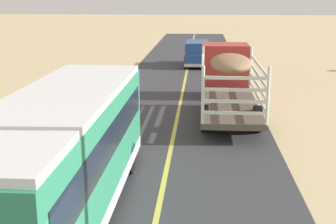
% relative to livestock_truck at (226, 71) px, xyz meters
% --- Properties ---
extents(livestock_truck, '(2.53, 9.70, 3.02)m').
position_rel_livestock_truck_xyz_m(livestock_truck, '(0.00, 0.00, 0.00)').
color(livestock_truck, '#B2332D').
rests_on(livestock_truck, road_surface).
extents(bus, '(2.54, 10.00, 3.21)m').
position_rel_livestock_truck_xyz_m(bus, '(-4.63, -12.64, -0.04)').
color(bus, '#2D8C66').
rests_on(bus, road_surface).
extents(car_far, '(1.90, 4.62, 1.93)m').
position_rel_livestock_truck_xyz_m(car_far, '(-1.63, 13.21, -0.70)').
color(car_far, '#264C8C').
rests_on(car_far, road_surface).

